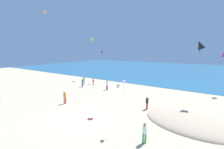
# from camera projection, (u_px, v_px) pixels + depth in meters

# --- Properties ---
(ground_plane) EXTENTS (120.00, 120.00, 0.00)m
(ground_plane) POSITION_uv_depth(u_px,v_px,m) (124.00, 95.00, 24.56)
(ground_plane) COLOR beige
(ocean_water) EXTENTS (120.00, 60.00, 0.05)m
(ocean_water) POSITION_uv_depth(u_px,v_px,m) (174.00, 70.00, 55.94)
(ocean_water) COLOR teal
(ocean_water) RESTS_ON ground_plane
(dune_mound) EXTENTS (9.54, 6.68, 1.45)m
(dune_mound) POSITION_uv_depth(u_px,v_px,m) (194.00, 123.00, 15.22)
(dune_mound) COLOR #D7B491
(dune_mound) RESTS_ON ground_plane
(beach_chair_near_camera) EXTENTS (0.57, 0.64, 0.60)m
(beach_chair_near_camera) POSITION_uv_depth(u_px,v_px,m) (118.00, 86.00, 29.52)
(beach_chair_near_camera) COLOR white
(beach_chair_near_camera) RESTS_ON ground_plane
(cooler_box) EXTENTS (0.57, 0.56, 0.24)m
(cooler_box) POSITION_uv_depth(u_px,v_px,m) (90.00, 118.00, 15.97)
(cooler_box) COLOR red
(cooler_box) RESTS_ON ground_plane
(person_0) EXTENTS (0.44, 0.44, 1.76)m
(person_0) POSITION_uv_depth(u_px,v_px,m) (107.00, 85.00, 27.46)
(person_0) COLOR purple
(person_0) RESTS_ON ground_plane
(person_1) EXTENTS (0.39, 0.39, 1.62)m
(person_1) POSITION_uv_depth(u_px,v_px,m) (82.00, 83.00, 29.60)
(person_1) COLOR purple
(person_1) RESTS_ON ground_plane
(person_2) EXTENTS (0.49, 0.49, 1.75)m
(person_2) POSITION_uv_depth(u_px,v_px,m) (65.00, 97.00, 20.43)
(person_2) COLOR red
(person_2) RESTS_ON ground_plane
(person_3) EXTENTS (0.32, 0.32, 1.42)m
(person_3) POSITION_uv_depth(u_px,v_px,m) (93.00, 81.00, 31.18)
(person_3) COLOR #D8599E
(person_3) RESTS_ON ground_plane
(person_4) EXTENTS (0.48, 0.48, 1.69)m
(person_4) POSITION_uv_depth(u_px,v_px,m) (145.00, 131.00, 11.72)
(person_4) COLOR green
(person_4) RESTS_ON ground_plane
(person_5) EXTENTS (0.45, 0.45, 1.61)m
(person_5) POSITION_uv_depth(u_px,v_px,m) (147.00, 102.00, 18.51)
(person_5) COLOR red
(person_5) RESTS_ON ground_plane
(person_6) EXTENTS (0.46, 0.46, 1.72)m
(person_6) POSITION_uv_depth(u_px,v_px,m) (84.00, 80.00, 31.97)
(person_6) COLOR white
(person_6) RESTS_ON ground_plane
(kite_purple) EXTENTS (1.10, 1.01, 1.79)m
(kite_purple) POSITION_uv_depth(u_px,v_px,m) (102.00, 51.00, 33.68)
(kite_purple) COLOR purple
(kite_magenta) EXTENTS (1.13, 1.09, 2.01)m
(kite_magenta) POSITION_uv_depth(u_px,v_px,m) (224.00, 54.00, 24.15)
(kite_magenta) COLOR #DB3DA8
(kite_yellow) EXTENTS (1.00, 1.27, 1.85)m
(kite_yellow) POSITION_uv_depth(u_px,v_px,m) (91.00, 39.00, 36.89)
(kite_yellow) COLOR yellow
(kite_orange) EXTENTS (1.00, 0.99, 1.19)m
(kite_orange) POSITION_uv_depth(u_px,v_px,m) (44.00, 11.00, 24.48)
(kite_orange) COLOR orange
(kite_blue) EXTENTS (0.35, 0.68, 1.71)m
(kite_blue) POSITION_uv_depth(u_px,v_px,m) (146.00, 15.00, 34.25)
(kite_blue) COLOR blue
(kite_pink) EXTENTS (0.43, 0.49, 1.20)m
(kite_pink) POSITION_uv_depth(u_px,v_px,m) (124.00, 81.00, 13.07)
(kite_pink) COLOR pink
(kite_black) EXTENTS (1.34, 1.08, 1.51)m
(kite_black) POSITION_uv_depth(u_px,v_px,m) (200.00, 45.00, 17.76)
(kite_black) COLOR black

